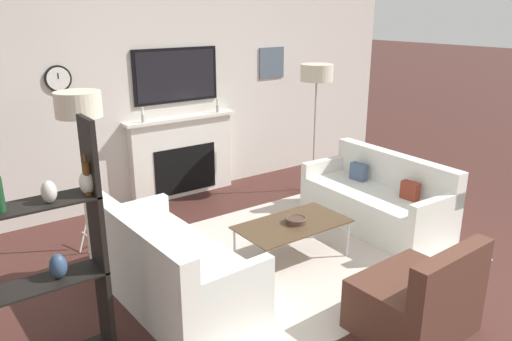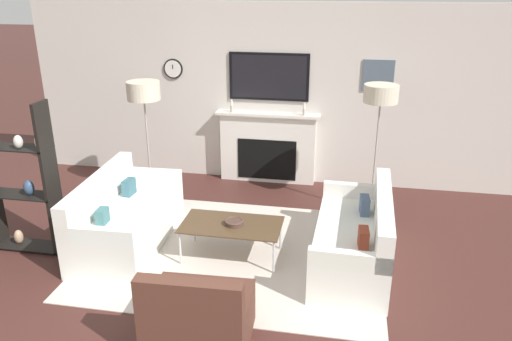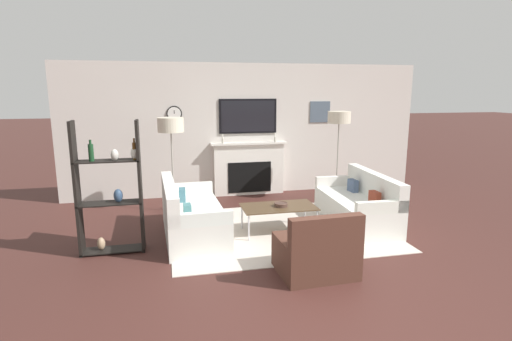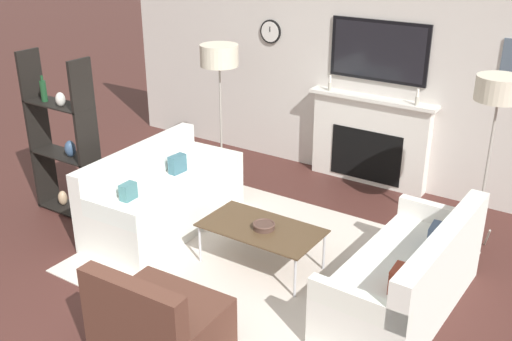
{
  "view_description": "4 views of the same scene",
  "coord_description": "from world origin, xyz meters",
  "px_view_note": "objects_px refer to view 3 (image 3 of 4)",
  "views": [
    {
      "loc": [
        -3.0,
        -1.4,
        2.46
      ],
      "look_at": [
        -0.1,
        2.61,
        0.85
      ],
      "focal_mm": 35.0,
      "sensor_mm": 36.0,
      "label": 1
    },
    {
      "loc": [
        1.16,
        -2.77,
        2.99
      ],
      "look_at": [
        0.14,
        2.7,
        0.85
      ],
      "focal_mm": 35.0,
      "sensor_mm": 36.0,
      "label": 2
    },
    {
      "loc": [
        -1.65,
        -3.55,
        2.17
      ],
      "look_at": [
        -0.32,
        2.36,
        0.94
      ],
      "focal_mm": 28.0,
      "sensor_mm": 36.0,
      "label": 3
    },
    {
      "loc": [
        2.64,
        -2.0,
        3.09
      ],
      "look_at": [
        -0.23,
        2.31,
        0.86
      ],
      "focal_mm": 42.0,
      "sensor_mm": 36.0,
      "label": 4
    }
  ],
  "objects_px": {
    "shelf_unit": "(111,190)",
    "coffee_table": "(279,208)",
    "armchair": "(317,252)",
    "floor_lamp_left": "(171,126)",
    "couch_right": "(358,206)",
    "couch_left": "(191,218)",
    "floor_lamp_right": "(339,119)",
    "decorative_bowl": "(281,204)"
  },
  "relations": [
    {
      "from": "decorative_bowl",
      "to": "shelf_unit",
      "type": "bearing_deg",
      "value": -174.75
    },
    {
      "from": "armchair",
      "to": "coffee_table",
      "type": "height_order",
      "value": "armchair"
    },
    {
      "from": "couch_right",
      "to": "shelf_unit",
      "type": "bearing_deg",
      "value": -174.99
    },
    {
      "from": "coffee_table",
      "to": "floor_lamp_left",
      "type": "xyz_separation_m",
      "value": [
        -1.55,
        1.46,
        1.16
      ]
    },
    {
      "from": "couch_left",
      "to": "coffee_table",
      "type": "relative_size",
      "value": 1.62
    },
    {
      "from": "floor_lamp_right",
      "to": "floor_lamp_left",
      "type": "bearing_deg",
      "value": 180.0
    },
    {
      "from": "armchair",
      "to": "shelf_unit",
      "type": "height_order",
      "value": "shelf_unit"
    },
    {
      "from": "armchair",
      "to": "shelf_unit",
      "type": "bearing_deg",
      "value": 152.96
    },
    {
      "from": "decorative_bowl",
      "to": "floor_lamp_left",
      "type": "relative_size",
      "value": 0.12
    },
    {
      "from": "coffee_table",
      "to": "floor_lamp_right",
      "type": "height_order",
      "value": "floor_lamp_right"
    },
    {
      "from": "couch_left",
      "to": "couch_right",
      "type": "distance_m",
      "value": 2.71
    },
    {
      "from": "couch_left",
      "to": "couch_right",
      "type": "height_order",
      "value": "same"
    },
    {
      "from": "couch_right",
      "to": "floor_lamp_right",
      "type": "bearing_deg",
      "value": 80.92
    },
    {
      "from": "coffee_table",
      "to": "floor_lamp_right",
      "type": "xyz_separation_m",
      "value": [
        1.6,
        1.46,
        1.23
      ]
    },
    {
      "from": "floor_lamp_left",
      "to": "floor_lamp_right",
      "type": "relative_size",
      "value": 0.96
    },
    {
      "from": "coffee_table",
      "to": "decorative_bowl",
      "type": "height_order",
      "value": "decorative_bowl"
    },
    {
      "from": "decorative_bowl",
      "to": "couch_right",
      "type": "bearing_deg",
      "value": 4.58
    },
    {
      "from": "floor_lamp_left",
      "to": "floor_lamp_right",
      "type": "xyz_separation_m",
      "value": [
        3.15,
        -0.0,
        0.08
      ]
    },
    {
      "from": "armchair",
      "to": "floor_lamp_left",
      "type": "xyz_separation_m",
      "value": [
        -1.6,
        2.93,
        1.27
      ]
    },
    {
      "from": "floor_lamp_left",
      "to": "shelf_unit",
      "type": "height_order",
      "value": "shelf_unit"
    },
    {
      "from": "couch_right",
      "to": "armchair",
      "type": "bearing_deg",
      "value": -130.25
    },
    {
      "from": "couch_right",
      "to": "coffee_table",
      "type": "height_order",
      "value": "couch_right"
    },
    {
      "from": "decorative_bowl",
      "to": "floor_lamp_right",
      "type": "relative_size",
      "value": 0.12
    },
    {
      "from": "coffee_table",
      "to": "floor_lamp_left",
      "type": "relative_size",
      "value": 0.66
    },
    {
      "from": "floor_lamp_right",
      "to": "shelf_unit",
      "type": "bearing_deg",
      "value": -156.98
    },
    {
      "from": "armchair",
      "to": "coffee_table",
      "type": "xyz_separation_m",
      "value": [
        -0.05,
        1.47,
        0.12
      ]
    },
    {
      "from": "armchair",
      "to": "couch_right",
      "type": "bearing_deg",
      "value": 49.75
    },
    {
      "from": "coffee_table",
      "to": "floor_lamp_right",
      "type": "distance_m",
      "value": 2.49
    },
    {
      "from": "shelf_unit",
      "to": "coffee_table",
      "type": "bearing_deg",
      "value": 5.56
    },
    {
      "from": "armchair",
      "to": "decorative_bowl",
      "type": "bearing_deg",
      "value": 90.68
    },
    {
      "from": "armchair",
      "to": "floor_lamp_left",
      "type": "height_order",
      "value": "floor_lamp_left"
    },
    {
      "from": "floor_lamp_left",
      "to": "couch_left",
      "type": "bearing_deg",
      "value": -80.9
    },
    {
      "from": "coffee_table",
      "to": "decorative_bowl",
      "type": "distance_m",
      "value": 0.07
    },
    {
      "from": "armchair",
      "to": "coffee_table",
      "type": "distance_m",
      "value": 1.48
    },
    {
      "from": "couch_right",
      "to": "decorative_bowl",
      "type": "relative_size",
      "value": 8.57
    },
    {
      "from": "couch_left",
      "to": "decorative_bowl",
      "type": "height_order",
      "value": "couch_left"
    },
    {
      "from": "couch_left",
      "to": "coffee_table",
      "type": "xyz_separation_m",
      "value": [
        1.33,
        -0.1,
        0.1
      ]
    },
    {
      "from": "armchair",
      "to": "decorative_bowl",
      "type": "distance_m",
      "value": 1.48
    },
    {
      "from": "couch_right",
      "to": "decorative_bowl",
      "type": "bearing_deg",
      "value": -175.42
    },
    {
      "from": "couch_right",
      "to": "floor_lamp_right",
      "type": "xyz_separation_m",
      "value": [
        0.22,
        1.36,
        1.33
      ]
    },
    {
      "from": "couch_left",
      "to": "coffee_table",
      "type": "height_order",
      "value": "couch_left"
    },
    {
      "from": "coffee_table",
      "to": "couch_left",
      "type": "bearing_deg",
      "value": 175.8
    }
  ]
}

